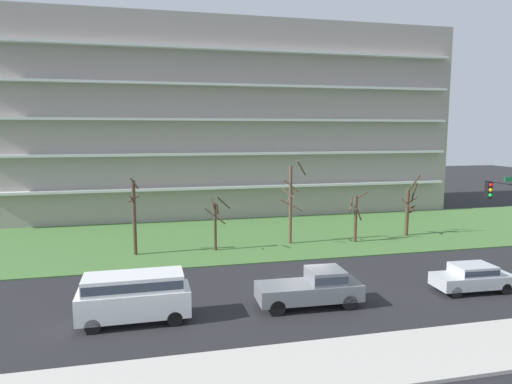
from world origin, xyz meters
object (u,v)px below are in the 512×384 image
object	(u,v)px
tree_right	(356,216)
tree_far_right	(409,208)
van_white_center_right	(134,294)
sedan_silver_near_left	(472,277)
tree_far_left	(134,216)
tree_center	(291,202)
pickup_gray_center_left	(313,287)
tree_left	(216,223)

from	to	relation	value
tree_right	tree_far_right	world-z (taller)	tree_far_right
tree_right	van_white_center_right	xyz separation A→B (m)	(-17.01, -12.01, -0.78)
sedan_silver_near_left	tree_far_left	bearing A→B (deg)	149.79
sedan_silver_near_left	tree_center	bearing A→B (deg)	120.80
tree_right	tree_far_right	distance (m)	5.58
van_white_center_right	tree_center	bearing A→B (deg)	46.58
tree_center	tree_far_right	bearing A→B (deg)	2.88
tree_far_left	pickup_gray_center_left	world-z (taller)	tree_far_left
tree_left	van_white_center_right	world-z (taller)	tree_left
tree_left	tree_right	world-z (taller)	tree_left
tree_center	sedan_silver_near_left	distance (m)	14.56
tree_far_left	tree_left	xyz separation A→B (m)	(5.90, -0.21, -0.74)
tree_left	tree_far_right	distance (m)	16.94
tree_far_left	tree_left	distance (m)	5.95
tree_far_right	sedan_silver_near_left	bearing A→B (deg)	-106.71
tree_center	van_white_center_right	bearing A→B (deg)	-132.88
van_white_center_right	pickup_gray_center_left	bearing A→B (deg)	-0.58
van_white_center_right	tree_far_left	bearing A→B (deg)	91.01
tree_left	tree_right	distance (m)	11.43
tree_far_right	tree_right	bearing A→B (deg)	-168.31
tree_right	sedan_silver_near_left	distance (m)	12.18
pickup_gray_center_left	van_white_center_right	size ratio (longest dim) A/B	1.05
tree_center	tree_right	bearing A→B (deg)	-6.32
tree_center	sedan_silver_near_left	xyz separation A→B (m)	(6.82, -12.60, -2.59)
tree_far_right	sedan_silver_near_left	xyz separation A→B (m)	(-3.95, -13.14, -1.57)
tree_center	pickup_gray_center_left	size ratio (longest dim) A/B	1.25
tree_left	pickup_gray_center_left	distance (m)	12.38
tree_far_right	tree_far_left	bearing A→B (deg)	-177.25
tree_far_right	van_white_center_right	world-z (taller)	tree_far_right
tree_far_left	tree_center	world-z (taller)	tree_center
tree_center	tree_far_right	size ratio (longest dim) A/B	1.27
tree_far_left	sedan_silver_near_left	size ratio (longest dim) A/B	1.29
tree_center	tree_far_right	distance (m)	10.82
tree_left	sedan_silver_near_left	bearing A→B (deg)	-42.44
tree_left	pickup_gray_center_left	bearing A→B (deg)	-73.99
tree_left	tree_far_right	bearing A→B (deg)	4.43
tree_far_right	pickup_gray_center_left	size ratio (longest dim) A/B	0.99
sedan_silver_near_left	pickup_gray_center_left	world-z (taller)	pickup_gray_center_left
tree_far_right	van_white_center_right	size ratio (longest dim) A/B	1.03
tree_far_left	pickup_gray_center_left	distance (m)	15.35
tree_center	pickup_gray_center_left	bearing A→B (deg)	-102.21
tree_left	tree_center	distance (m)	6.30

